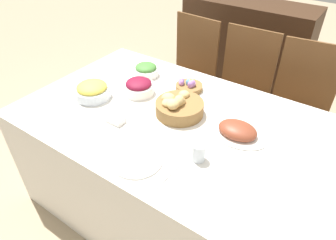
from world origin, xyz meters
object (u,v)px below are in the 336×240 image
Objects in this scene: sideboard at (244,52)px; spoon at (168,176)px; chair_far_center at (240,90)px; pineapple_bowl at (92,90)px; chair_far_left at (188,73)px; butter_dish at (115,120)px; bread_basket at (178,106)px; beet_salad_bowl at (139,87)px; knife at (163,173)px; egg_basket at (189,86)px; ham_platter at (237,131)px; green_salad_bowl at (146,70)px; fork at (113,148)px; drinking_cup at (199,152)px; dinner_plate at (137,160)px; chair_far_right at (298,108)px.

spoon is (0.46, -2.01, 0.27)m from sideboard.
chair_far_center is 4.56× the size of pineapple_bowl.
chair_far_left reaches higher than butter_dish.
sideboard is 1.87m from butter_dish.
beet_salad_bowl is (-0.33, 0.05, -0.00)m from bread_basket.
sideboard is at bearing 99.19° from knife.
knife and spoon have the same top height.
chair_far_left is at bearing 100.17° from butter_dish.
pineapple_bowl is at bearing -137.04° from egg_basket.
ham_platter is 0.83m from green_salad_bowl.
beet_salad_bowl is 1.00× the size of knife.
egg_basket is 0.60m from pineapple_bowl.
fork is (0.33, -0.69, -0.04)m from green_salad_bowl.
butter_dish reaches higher than spoon.
fork is 2.08× the size of drinking_cup.
fork is 0.30m from knife.
sideboard is (0.21, 0.74, -0.02)m from chair_far_left.
dinner_plate is (-0.00, -1.27, 0.25)m from chair_far_center.
ham_platter reaches higher than butter_dish.
chair_far_center and chair_far_right have the same top height.
beet_salad_bowl reaches higher than butter_dish.
fork is at bearing -91.28° from egg_basket.
sideboard is 1.63m from bread_basket.
sideboard is 5.63× the size of pineapple_bowl.
chair_far_left reaches higher than dinner_plate.
fork is (-0.15, 0.00, -0.00)m from dinner_plate.
pineapple_bowl is at bearing -141.36° from chair_far_right.
egg_basket is 0.64m from drinking_cup.
pineapple_bowl reaches higher than drinking_cup.
ham_platter is at bearing -105.29° from chair_far_right.
chair_far_right is at bearing 59.22° from bread_basket.
chair_far_right is 1.18m from beet_salad_bowl.
spoon is (0.33, 0.00, 0.00)m from fork.
butter_dish is at bearing -70.00° from green_salad_bowl.
beet_salad_bowl is at bearing 141.85° from spoon.
chair_far_center is 1.30m from knife.
dinner_plate is (0.37, -0.48, -0.04)m from beet_salad_bowl.
chair_far_left is 1.00× the size of chair_far_right.
drinking_cup is 0.52m from butter_dish.
butter_dish is (0.19, -0.52, -0.03)m from green_salad_bowl.
sideboard is (-0.73, 0.74, -0.02)m from chair_far_right.
ham_platter is 3.47× the size of drinking_cup.
drinking_cup is at bearing 0.52° from butter_dish.
chair_far_right is 1.43m from fork.
egg_basket is (-0.59, -0.58, 0.27)m from chair_far_right.
chair_far_left is 5.76× the size of green_salad_bowl.
bread_basket reaches higher than pineapple_bowl.
spoon is at bearing -57.40° from chair_far_left.
egg_basket is 0.69× the size of dinner_plate.
knife is (0.15, -1.27, 0.24)m from chair_far_center.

